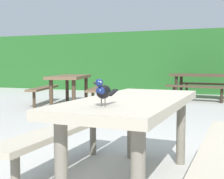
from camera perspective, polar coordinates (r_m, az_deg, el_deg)
hedge_wall at (r=11.77m, az=18.22°, el=4.92°), size 28.00×2.00×2.22m
picnic_table_foreground at (r=2.56m, az=4.09°, el=-5.67°), size 1.73×1.82×0.74m
bird_grackle at (r=2.00m, az=-1.69°, el=-0.27°), size 0.09×0.29×0.18m
picnic_table_mid_left at (r=9.27m, az=16.55°, el=1.66°), size 1.90×1.88×0.74m
picnic_table_mid_right at (r=7.75m, az=-7.84°, el=1.26°), size 2.05×2.07×0.74m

